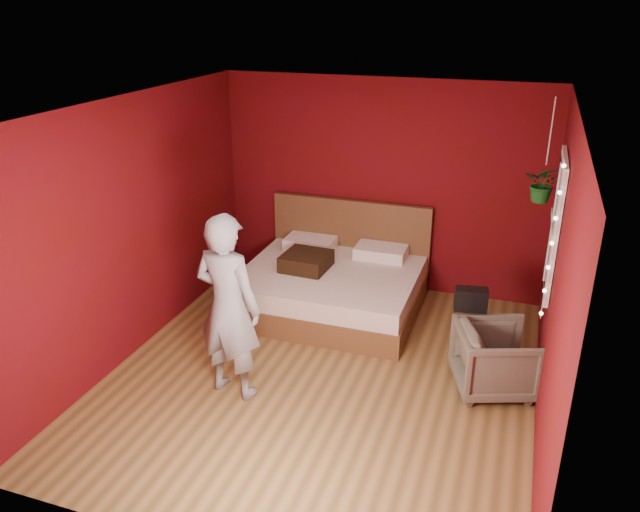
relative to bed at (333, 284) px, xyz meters
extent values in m
plane|color=olive|center=(0.35, -1.43, -0.29)|extent=(4.50, 4.50, 0.00)
cube|color=#5C0914|center=(0.35, 0.83, 1.01)|extent=(4.00, 0.02, 2.60)
cube|color=#5C0914|center=(0.35, -3.69, 1.01)|extent=(4.00, 0.02, 2.60)
cube|color=#5C0914|center=(-1.66, -1.43, 1.01)|extent=(0.02, 4.50, 2.60)
cube|color=#5C0914|center=(2.36, -1.43, 1.01)|extent=(0.02, 4.50, 2.60)
cube|color=white|center=(0.35, -1.43, 2.32)|extent=(4.00, 4.50, 0.02)
cube|color=white|center=(2.32, -0.53, 1.21)|extent=(0.04, 0.97, 1.27)
cube|color=black|center=(2.31, -0.53, 1.21)|extent=(0.02, 0.85, 1.15)
cube|color=white|center=(2.30, -0.53, 1.21)|extent=(0.03, 0.05, 1.15)
cube|color=white|center=(2.30, -0.53, 1.21)|extent=(0.03, 0.85, 0.05)
cylinder|color=silver|center=(2.29, -1.06, 1.21)|extent=(0.01, 0.01, 1.45)
sphere|color=#FFF2CC|center=(2.29, -1.06, 0.53)|extent=(0.04, 0.04, 0.04)
sphere|color=#FFF2CC|center=(2.29, -1.06, 0.76)|extent=(0.04, 0.04, 0.04)
sphere|color=#FFF2CC|center=(2.29, -1.06, 0.98)|extent=(0.04, 0.04, 0.04)
sphere|color=#FFF2CC|center=(2.29, -1.06, 1.21)|extent=(0.04, 0.04, 0.04)
sphere|color=#FFF2CC|center=(2.29, -1.06, 1.43)|extent=(0.04, 0.04, 0.04)
sphere|color=#FFF2CC|center=(2.29, -1.06, 1.66)|extent=(0.04, 0.04, 0.04)
sphere|color=#FFF2CC|center=(2.29, -1.06, 1.88)|extent=(0.04, 0.04, 0.04)
cube|color=brown|center=(0.00, -0.09, -0.15)|extent=(2.03, 1.72, 0.28)
cube|color=beige|center=(0.00, -0.09, 0.11)|extent=(1.99, 1.69, 0.22)
cube|color=brown|center=(0.00, 0.73, 0.27)|extent=(2.03, 0.08, 1.11)
cube|color=white|center=(-0.46, 0.48, 0.29)|extent=(0.61, 0.39, 0.14)
cube|color=white|center=(0.46, 0.48, 0.29)|extent=(0.61, 0.39, 0.14)
imported|color=gray|center=(-0.35, -1.96, 0.59)|extent=(0.70, 0.51, 1.77)
imported|color=#6B6554|center=(1.95, -1.13, 0.03)|extent=(0.90, 0.89, 0.65)
cube|color=black|center=(1.66, -0.84, 0.47)|extent=(0.33, 0.21, 0.22)
cube|color=black|center=(-0.29, -0.12, 0.31)|extent=(0.54, 0.54, 0.18)
cylinder|color=silver|center=(2.18, -0.19, 1.99)|extent=(0.01, 0.01, 0.64)
imported|color=#1A5C1F|center=(2.18, -0.19, 1.49)|extent=(0.40, 0.37, 0.37)
camera|label=1|loc=(2.02, -6.37, 3.15)|focal=35.00mm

